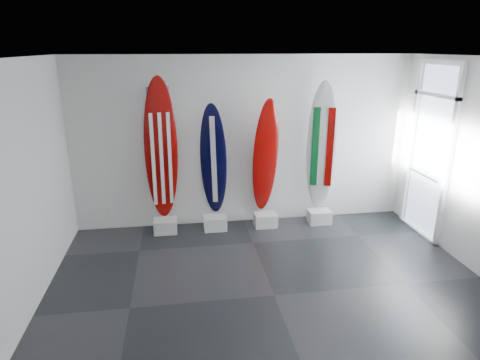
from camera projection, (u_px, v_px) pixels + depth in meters
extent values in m
plane|color=black|center=(274.00, 295.00, 5.42)|extent=(6.00, 6.00, 0.00)
plane|color=white|center=(281.00, 58.00, 4.49)|extent=(6.00, 6.00, 0.00)
plane|color=white|center=(244.00, 142.00, 7.31)|extent=(6.00, 0.00, 6.00)
plane|color=white|center=(370.00, 315.00, 2.60)|extent=(6.00, 0.00, 6.00)
plane|color=white|center=(11.00, 201.00, 4.53)|extent=(0.00, 5.00, 5.00)
cube|color=silver|center=(166.00, 226.00, 7.22)|extent=(0.40, 0.30, 0.24)
ellipsoid|color=#7C0603|center=(161.00, 150.00, 6.90)|extent=(0.58, 0.28, 2.45)
cube|color=silver|center=(215.00, 223.00, 7.35)|extent=(0.40, 0.30, 0.24)
ellipsoid|color=black|center=(213.00, 161.00, 7.10)|extent=(0.53, 0.45, 2.02)
cube|color=silver|center=(265.00, 220.00, 7.48)|extent=(0.40, 0.30, 0.24)
ellipsoid|color=#7C0603|center=(265.00, 157.00, 7.22)|extent=(0.54, 0.44, 2.08)
cube|color=silver|center=(319.00, 217.00, 7.62)|extent=(0.40, 0.30, 0.24)
ellipsoid|color=silver|center=(322.00, 147.00, 7.32)|extent=(0.56, 0.35, 2.35)
cube|color=silver|center=(108.00, 211.00, 7.29)|extent=(0.09, 0.02, 0.13)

